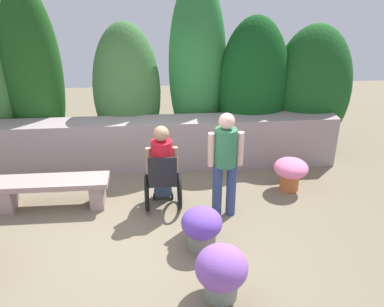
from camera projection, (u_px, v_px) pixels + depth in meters
The scene contains 9 objects.
ground_plane at pixel (151, 228), 5.92m from camera, with size 13.61×13.61×0.00m, color #756953.
stone_retaining_wall at pixel (150, 144), 7.37m from camera, with size 6.49×0.50×0.90m, color gray.
hedge_backdrop at pixel (165, 84), 7.52m from camera, with size 7.14×1.02×3.19m.
stone_bench at pixel (52, 189), 6.27m from camera, with size 1.67×0.44×0.46m.
person_in_wheelchair at pixel (162, 170), 6.13m from camera, with size 0.53×0.66×1.33m.
person_standing_companion at pixel (225, 159), 5.83m from camera, with size 0.49×0.30×1.57m.
flower_pot_purple_near at pixel (221, 271), 4.61m from camera, with size 0.58×0.58×0.65m.
flower_pot_red_accent at pixel (291, 171), 6.72m from camera, with size 0.54×0.54×0.53m.
flower_pot_small_foreground at pixel (202, 227), 5.41m from camera, with size 0.53×0.53×0.57m.
Camera 1 is at (0.16, -4.91, 3.51)m, focal length 39.74 mm.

